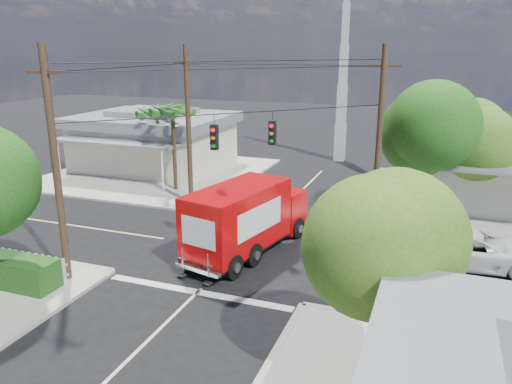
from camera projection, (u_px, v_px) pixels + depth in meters
The scene contains 16 objects.
ground at pixel (241, 250), 22.59m from camera, with size 120.00×120.00×0.00m, color black.
sidewalk_ne at pixel (486, 205), 28.71m from camera, with size 14.12×14.12×0.14m.
sidewalk_nw at pixel (158, 173), 36.00m from camera, with size 14.12×14.12×0.14m.
road_markings at pixel (228, 263), 21.26m from camera, with size 32.00×32.00×0.01m.
building_nw at pixel (154, 139), 37.19m from camera, with size 10.80×10.20×4.30m.
radio_tower at pixel (342, 90), 38.83m from camera, with size 0.80×0.80×17.00m.
tree_ne_front at pixel (424, 132), 24.92m from camera, with size 4.21×4.14×6.66m.
tree_ne_back at pixel (477, 139), 26.19m from camera, with size 3.77×3.66×5.82m.
tree_se at pixel (388, 245), 12.59m from camera, with size 3.67×3.54×5.62m.
palm_nw_front at pixel (172, 112), 30.43m from camera, with size 3.01×3.08×5.59m.
palm_nw_back at pixel (157, 113), 32.56m from camera, with size 3.01×3.08×5.19m.
utility_poles at pixel (221, 140), 23.25m from camera, with size 12.00×10.68×9.00m.
picket_fence at pixel (8, 259), 19.97m from camera, with size 5.94×0.06×1.00m.
vending_boxes at pixel (402, 211), 25.79m from camera, with size 1.90×0.50×1.10m.
delivery_truck at pixel (247, 218), 21.92m from camera, with size 3.71×7.61×3.17m.
parked_car at pixel (474, 250), 20.73m from camera, with size 2.47×5.35×1.49m, color silver.
Camera 1 is at (7.96, -19.39, 8.86)m, focal length 35.00 mm.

